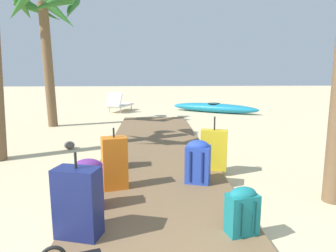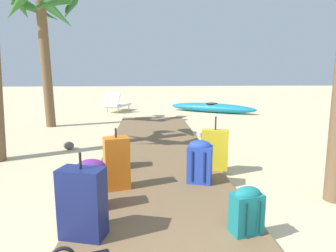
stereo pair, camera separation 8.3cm
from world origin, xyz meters
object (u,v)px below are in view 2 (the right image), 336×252
(backpack_blue, at_px, (200,160))
(backpack_teal, at_px, (247,209))
(backpack_purple, at_px, (91,183))
(kayak, at_px, (212,108))
(backpack_grey, at_px, (116,151))
(lounge_chair, at_px, (117,104))
(suitcase_yellow, at_px, (215,150))
(palm_tree_far_left, at_px, (44,20))
(suitcase_navy, at_px, (83,203))
(suitcase_orange, at_px, (117,163))

(backpack_blue, relative_size, backpack_teal, 1.29)
(backpack_purple, bearing_deg, kayak, 69.52)
(backpack_blue, xyz_separation_m, backpack_grey, (-1.25, 0.74, -0.04))
(backpack_grey, height_order, lounge_chair, lounge_chair)
(backpack_purple, bearing_deg, backpack_grey, 85.15)
(suitcase_yellow, bearing_deg, kayak, 78.29)
(backpack_teal, xyz_separation_m, lounge_chair, (-2.20, 9.79, -0.00))
(backpack_grey, xyz_separation_m, backpack_purple, (-0.13, -1.48, 0.02))
(backpack_blue, xyz_separation_m, lounge_chair, (-1.99, 8.40, -0.07))
(suitcase_yellow, height_order, palm_tree_far_left, palm_tree_far_left)
(palm_tree_far_left, bearing_deg, kayak, 27.77)
(backpack_blue, bearing_deg, suitcase_navy, -134.87)
(backpack_blue, relative_size, kayak, 0.18)
(suitcase_orange, bearing_deg, suitcase_yellow, 25.62)
(backpack_grey, bearing_deg, suitcase_navy, -92.65)
(suitcase_navy, relative_size, backpack_blue, 1.35)
(backpack_blue, height_order, kayak, backpack_blue)
(suitcase_yellow, relative_size, kayak, 0.25)
(backpack_teal, bearing_deg, backpack_purple, 157.62)
(suitcase_navy, bearing_deg, suitcase_orange, 80.51)
(suitcase_navy, bearing_deg, kayak, 70.92)
(backpack_teal, relative_size, suitcase_yellow, 0.55)
(backpack_grey, xyz_separation_m, palm_tree_far_left, (-2.37, 4.32, 2.69))
(backpack_purple, height_order, palm_tree_far_left, palm_tree_far_left)
(backpack_grey, bearing_deg, lounge_chair, 95.51)
(suitcase_navy, relative_size, backpack_teal, 1.75)
(backpack_purple, bearing_deg, suitcase_yellow, 37.17)
(suitcase_orange, bearing_deg, lounge_chair, 95.63)
(backpack_grey, bearing_deg, suitcase_yellow, -6.36)
(backpack_blue, relative_size, palm_tree_far_left, 0.16)
(suitcase_navy, relative_size, kayak, 0.24)
(backpack_purple, distance_m, suitcase_yellow, 2.15)
(suitcase_navy, height_order, palm_tree_far_left, palm_tree_far_left)
(kayak, bearing_deg, backpack_purple, -110.48)
(palm_tree_far_left, bearing_deg, backpack_blue, -54.40)
(backpack_blue, xyz_separation_m, palm_tree_far_left, (-3.62, 5.06, 2.65))
(backpack_purple, relative_size, kayak, 0.17)
(backpack_purple, xyz_separation_m, suitcase_yellow, (1.71, 1.30, 0.02))
(backpack_teal, xyz_separation_m, palm_tree_far_left, (-3.84, 6.45, 2.72))
(lounge_chair, bearing_deg, palm_tree_far_left, -116.09)
(backpack_teal, distance_m, backpack_purple, 1.72)
(backpack_teal, distance_m, suitcase_yellow, 1.96)
(backpack_purple, distance_m, kayak, 9.28)
(suitcase_orange, bearing_deg, kayak, 69.58)
(backpack_teal, relative_size, backpack_purple, 0.81)
(lounge_chair, bearing_deg, suitcase_orange, -84.37)
(backpack_teal, bearing_deg, suitcase_yellow, 86.35)
(backpack_grey, height_order, kayak, backpack_grey)
(backpack_blue, xyz_separation_m, backpack_teal, (0.22, -1.39, -0.07))
(palm_tree_far_left, height_order, kayak, palm_tree_far_left)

